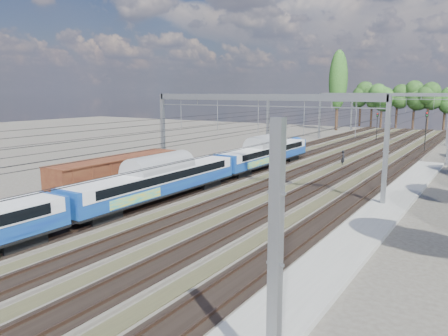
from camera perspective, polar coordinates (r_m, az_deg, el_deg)
The scene contains 10 objects.
track_bed at distance 55.14m, azimuth 11.69°, elevation 0.22°, with size 21.00×130.00×0.34m.
platform at distance 28.37m, azimuth 16.55°, elevation -9.09°, with size 3.00×70.00×0.30m, color gray.
catenary at distance 61.61m, azimuth 14.74°, elevation 7.00°, with size 25.65×130.00×9.00m.
tree_belt at distance 101.91m, azimuth 25.50°, elevation 8.28°, with size 39.36×99.74×11.72m.
poplar at distance 109.25m, azimuth 14.69°, elevation 11.02°, with size 4.40×4.40×19.04m.
emu_train at distance 36.19m, azimuth -8.88°, elevation -1.08°, with size 2.75×58.14×4.01m.
freight_boxcar at distance 39.33m, azimuth -13.78°, elevation -0.78°, with size 2.75×13.26×3.42m.
worker at distance 57.41m, azimuth 15.30°, elevation 1.30°, with size 0.68×0.45×1.88m, color black.
signal_near at distance 82.90m, azimuth 19.36°, elevation 5.41°, with size 0.36×0.33×5.50m.
signal_far at distance 73.50m, azimuth 24.89°, elevation 4.89°, with size 0.45×0.42×6.20m.
Camera 1 is at (18.96, -5.97, 9.19)m, focal length 35.00 mm.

